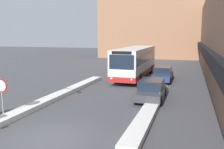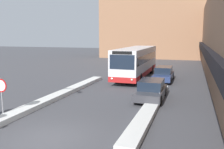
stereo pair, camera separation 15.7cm
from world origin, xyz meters
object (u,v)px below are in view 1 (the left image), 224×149
Objects in this scene: parked_car_front at (151,90)px; parked_car_middle at (163,74)px; stop_sign at (2,90)px; city_bus at (135,62)px.

parked_car_middle is (0.00, 7.93, 0.01)m from parked_car_front.
parked_car_front is 7.93m from parked_car_middle.
stop_sign reaches higher than parked_car_middle.
city_bus is at bearing 159.38° from parked_car_middle.
stop_sign is (-7.27, -14.80, 0.91)m from parked_car_middle.
city_bus is at bearing 75.57° from stop_sign.
city_bus reaches higher than parked_car_front.
parked_car_middle is 16.51m from stop_sign.
parked_car_middle is (3.16, -1.19, -1.06)m from city_bus.
parked_car_middle is 2.09× the size of stop_sign.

